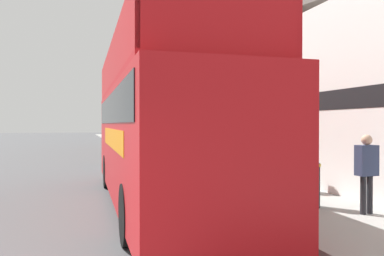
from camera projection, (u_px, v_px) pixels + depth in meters
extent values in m
plane|color=#4C4C4F|center=(53.00, 160.00, 22.30)|extent=(144.00, 144.00, 0.00)
cube|color=#999993|center=(173.00, 160.00, 21.40)|extent=(3.26, 108.00, 0.14)
cube|color=black|center=(332.00, 100.00, 10.64)|extent=(0.12, 12.66, 0.55)
cube|color=#935642|center=(211.00, 105.00, 28.64)|extent=(6.00, 21.40, 7.23)
pyramid|color=#473D38|center=(211.00, 39.00, 28.59)|extent=(6.00, 21.40, 2.85)
cube|color=red|center=(158.00, 142.00, 9.68)|extent=(2.67, 10.34, 2.70)
cube|color=orange|center=(162.00, 138.00, 9.18)|extent=(2.58, 5.71, 0.45)
cube|color=black|center=(158.00, 110.00, 9.67)|extent=(2.68, 9.52, 0.70)
cube|color=red|center=(158.00, 88.00, 9.66)|extent=(2.65, 9.52, 0.10)
cube|color=red|center=(112.00, 65.00, 9.33)|extent=(0.28, 9.47, 1.01)
cube|color=red|center=(202.00, 69.00, 9.99)|extent=(0.28, 9.47, 1.01)
cube|color=red|center=(223.00, 17.00, 5.14)|extent=(2.44, 0.12, 1.01)
cube|color=red|center=(137.00, 83.00, 13.52)|extent=(2.47, 1.49, 1.01)
cylinder|color=black|center=(108.00, 171.00, 12.45)|extent=(0.30, 1.09, 1.08)
cylinder|color=black|center=(172.00, 169.00, 13.06)|extent=(0.30, 1.09, 1.08)
cylinder|color=black|center=(129.00, 215.00, 6.52)|extent=(0.30, 1.09, 1.08)
cylinder|color=black|center=(245.00, 207.00, 7.13)|extent=(0.30, 1.09, 1.08)
cube|color=#9E9EA3|center=(130.00, 157.00, 18.23)|extent=(1.92, 4.05, 0.65)
cube|color=black|center=(130.00, 145.00, 18.11)|extent=(1.65, 1.97, 0.51)
cylinder|color=black|center=(109.00, 159.00, 19.14)|extent=(0.22, 0.69, 0.68)
cylinder|color=black|center=(142.00, 158.00, 19.68)|extent=(0.22, 0.69, 0.68)
cylinder|color=black|center=(116.00, 164.00, 16.79)|extent=(0.22, 0.69, 0.68)
cylinder|color=black|center=(152.00, 162.00, 17.33)|extent=(0.22, 0.69, 0.68)
cylinder|color=#232328|center=(363.00, 195.00, 8.19)|extent=(0.13, 0.13, 0.85)
cylinder|color=#232328|center=(370.00, 195.00, 8.24)|extent=(0.13, 0.13, 0.85)
cube|color=#2D3856|center=(367.00, 160.00, 8.21)|extent=(0.46, 0.25, 0.67)
sphere|color=tan|center=(367.00, 140.00, 8.20)|extent=(0.23, 0.23, 0.23)
cylinder|color=#232328|center=(278.00, 175.00, 11.24)|extent=(0.13, 0.13, 0.89)
cylinder|color=#232328|center=(284.00, 175.00, 11.29)|extent=(0.13, 0.13, 0.89)
cube|color=black|center=(281.00, 149.00, 11.26)|extent=(0.48, 0.26, 0.70)
sphere|color=tan|center=(281.00, 133.00, 11.25)|extent=(0.24, 0.24, 0.24)
cylinder|color=black|center=(283.00, 116.00, 7.66)|extent=(0.13, 0.13, 4.27)
cylinder|color=silver|center=(283.00, 1.00, 7.63)|extent=(0.32, 0.32, 0.45)
cylinder|color=black|center=(187.00, 118.00, 15.20)|extent=(0.13, 0.13, 4.42)
cylinder|color=silver|center=(187.00, 58.00, 15.17)|extent=(0.32, 0.32, 0.45)
cone|color=black|center=(187.00, 50.00, 15.17)|extent=(0.35, 0.35, 0.22)
cylinder|color=black|center=(147.00, 123.00, 22.59)|extent=(0.13, 0.13, 4.09)
cylinder|color=silver|center=(147.00, 85.00, 22.56)|extent=(0.32, 0.32, 0.45)
cone|color=black|center=(147.00, 80.00, 22.56)|extent=(0.35, 0.35, 0.22)
cylinder|color=black|center=(310.00, 185.00, 8.94)|extent=(0.44, 0.44, 1.04)
cylinder|color=#B28E1E|center=(311.00, 165.00, 8.94)|extent=(0.48, 0.48, 0.06)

